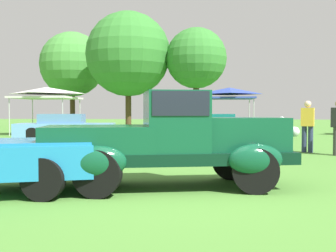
{
  "coord_description": "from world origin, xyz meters",
  "views": [
    {
      "loc": [
        0.5,
        -6.87,
        1.36
      ],
      "look_at": [
        -0.53,
        3.43,
        0.98
      ],
      "focal_mm": 44.32,
      "sensor_mm": 36.0,
      "label": 1
    }
  ],
  "objects_px": {
    "show_car_teal": "(218,128)",
    "canopy_tent_center_field": "(229,93)",
    "show_car_skyblue": "(65,128)",
    "spectator_near_truck": "(308,125)",
    "canopy_tent_left_field": "(46,92)",
    "feature_pickup_truck": "(170,139)"
  },
  "relations": [
    {
      "from": "feature_pickup_truck",
      "to": "spectator_near_truck",
      "type": "relative_size",
      "value": 2.68
    },
    {
      "from": "feature_pickup_truck",
      "to": "show_car_skyblue",
      "type": "height_order",
      "value": "feature_pickup_truck"
    },
    {
      "from": "feature_pickup_truck",
      "to": "canopy_tent_left_field",
      "type": "height_order",
      "value": "canopy_tent_left_field"
    },
    {
      "from": "show_car_teal",
      "to": "canopy_tent_center_field",
      "type": "relative_size",
      "value": 1.49
    },
    {
      "from": "show_car_teal",
      "to": "spectator_near_truck",
      "type": "height_order",
      "value": "spectator_near_truck"
    },
    {
      "from": "show_car_skyblue",
      "to": "show_car_teal",
      "type": "relative_size",
      "value": 1.09
    },
    {
      "from": "show_car_teal",
      "to": "canopy_tent_left_field",
      "type": "distance_m",
      "value": 10.61
    },
    {
      "from": "show_car_skyblue",
      "to": "canopy_tent_center_field",
      "type": "height_order",
      "value": "canopy_tent_center_field"
    },
    {
      "from": "spectator_near_truck",
      "to": "canopy_tent_center_field",
      "type": "distance_m",
      "value": 10.71
    },
    {
      "from": "show_car_teal",
      "to": "canopy_tent_center_field",
      "type": "xyz_separation_m",
      "value": [
        0.77,
        5.6,
        1.82
      ]
    },
    {
      "from": "spectator_near_truck",
      "to": "canopy_tent_center_field",
      "type": "bearing_deg",
      "value": 101.13
    },
    {
      "from": "show_car_skyblue",
      "to": "canopy_tent_center_field",
      "type": "xyz_separation_m",
      "value": [
        7.62,
        6.21,
        1.82
      ]
    },
    {
      "from": "canopy_tent_left_field",
      "to": "canopy_tent_center_field",
      "type": "height_order",
      "value": "same"
    },
    {
      "from": "show_car_skyblue",
      "to": "canopy_tent_left_field",
      "type": "bearing_deg",
      "value": 120.58
    },
    {
      "from": "show_car_skyblue",
      "to": "show_car_teal",
      "type": "height_order",
      "value": "same"
    },
    {
      "from": "show_car_teal",
      "to": "spectator_near_truck",
      "type": "distance_m",
      "value": 5.58
    },
    {
      "from": "canopy_tent_left_field",
      "to": "canopy_tent_center_field",
      "type": "xyz_separation_m",
      "value": [
        10.39,
        1.52,
        -0.0
      ]
    },
    {
      "from": "spectator_near_truck",
      "to": "canopy_tent_left_field",
      "type": "relative_size",
      "value": 0.51
    },
    {
      "from": "show_car_teal",
      "to": "spectator_near_truck",
      "type": "xyz_separation_m",
      "value": [
        2.81,
        -4.81,
        0.31
      ]
    },
    {
      "from": "canopy_tent_left_field",
      "to": "show_car_teal",
      "type": "bearing_deg",
      "value": -22.97
    },
    {
      "from": "show_car_skyblue",
      "to": "spectator_near_truck",
      "type": "distance_m",
      "value": 10.54
    },
    {
      "from": "feature_pickup_truck",
      "to": "show_car_teal",
      "type": "xyz_separation_m",
      "value": [
        1.06,
        11.44,
        -0.27
      ]
    }
  ]
}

